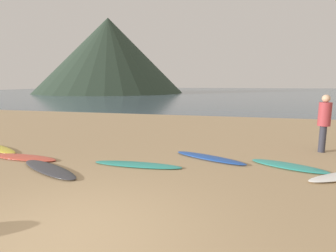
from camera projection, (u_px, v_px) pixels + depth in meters
ground_plane at (187, 129)px, 13.30m from camera, size 120.00×120.00×0.20m
ocean_water at (225, 92)px, 65.84m from camera, size 140.00×100.00×0.01m
headland_hill at (109, 56)px, 58.14m from camera, size 32.04×32.04×15.94m
surfboard_1 at (23, 157)px, 7.80m from camera, size 2.29×0.69×0.07m
surfboard_2 at (49, 169)px, 6.73m from camera, size 2.36×1.51×0.09m
surfboard_3 at (137, 165)px, 7.12m from camera, size 2.45×0.53×0.06m
surfboard_4 at (210, 158)px, 7.73m from camera, size 2.24×1.33×0.09m
surfboard_5 at (288, 166)px, 6.99m from camera, size 1.99×1.30×0.07m
person_1 at (324, 119)px, 8.37m from camera, size 0.37×0.37×1.83m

